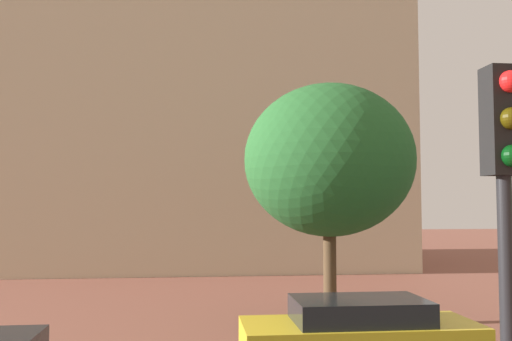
{
  "coord_description": "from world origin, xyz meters",
  "views": [
    {
      "loc": [
        -1.68,
        -0.02,
        3.24
      ],
      "look_at": [
        -0.43,
        11.21,
        3.93
      ],
      "focal_mm": 39.05,
      "sensor_mm": 36.0,
      "label": 1
    }
  ],
  "objects": [
    {
      "name": "traffic_light_pole",
      "position": [
        0.83,
        4.25,
        3.07
      ],
      "size": [
        0.28,
        0.34,
        4.38
      ],
      "color": "black",
      "rests_on": "ground_plane"
    },
    {
      "name": "tree_curb_far",
      "position": [
        1.96,
        14.73,
        4.44
      ],
      "size": [
        4.61,
        4.61,
        6.52
      ],
      "color": "#4C3823",
      "rests_on": "ground_plane"
    },
    {
      "name": "car_yellow",
      "position": [
        1.52,
        10.64,
        0.69
      ],
      "size": [
        4.56,
        2.02,
        1.41
      ],
      "color": "gold",
      "rests_on": "ground_plane"
    },
    {
      "name": "landmark_building",
      "position": [
        -3.21,
        31.76,
        9.84
      ],
      "size": [
        25.16,
        13.61,
        32.18
      ],
      "color": "beige",
      "rests_on": "ground_plane"
    }
  ]
}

